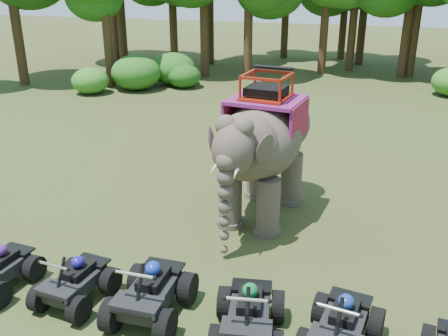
{
  "coord_description": "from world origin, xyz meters",
  "views": [
    {
      "loc": [
        3.22,
        -9.62,
        6.43
      ],
      "look_at": [
        0.0,
        1.2,
        1.9
      ],
      "focal_mm": 40.0,
      "sensor_mm": 36.0,
      "label": 1
    }
  ],
  "objects_px": {
    "atv_2": "(150,286)",
    "atv_3": "(249,308)",
    "elephant": "(264,146)",
    "atv_1": "(75,276)",
    "atv_4": "(343,319)"
  },
  "relations": [
    {
      "from": "elephant",
      "to": "atv_4",
      "type": "height_order",
      "value": "elephant"
    },
    {
      "from": "elephant",
      "to": "atv_1",
      "type": "relative_size",
      "value": 2.96
    },
    {
      "from": "atv_3",
      "to": "elephant",
      "type": "bearing_deg",
      "value": 90.62
    },
    {
      "from": "atv_2",
      "to": "atv_3",
      "type": "distance_m",
      "value": 2.0
    },
    {
      "from": "atv_3",
      "to": "atv_4",
      "type": "xyz_separation_m",
      "value": [
        1.67,
        0.18,
        -0.01
      ]
    },
    {
      "from": "elephant",
      "to": "atv_1",
      "type": "distance_m",
      "value": 5.9
    },
    {
      "from": "elephant",
      "to": "atv_2",
      "type": "bearing_deg",
      "value": -95.2
    },
    {
      "from": "elephant",
      "to": "atv_3",
      "type": "relative_size",
      "value": 2.7
    },
    {
      "from": "atv_1",
      "to": "atv_3",
      "type": "xyz_separation_m",
      "value": [
        3.67,
        -0.06,
        0.06
      ]
    },
    {
      "from": "atv_1",
      "to": "elephant",
      "type": "bearing_deg",
      "value": 67.27
    },
    {
      "from": "atv_3",
      "to": "atv_2",
      "type": "bearing_deg",
      "value": 168.41
    },
    {
      "from": "atv_2",
      "to": "elephant",
      "type": "bearing_deg",
      "value": 77.01
    },
    {
      "from": "atv_1",
      "to": "atv_4",
      "type": "bearing_deg",
      "value": 7.76
    },
    {
      "from": "atv_3",
      "to": "atv_4",
      "type": "height_order",
      "value": "atv_3"
    },
    {
      "from": "atv_4",
      "to": "elephant",
      "type": "bearing_deg",
      "value": 126.43
    }
  ]
}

